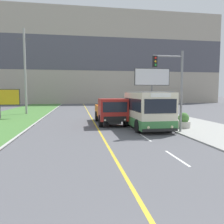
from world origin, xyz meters
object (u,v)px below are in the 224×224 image
billboard_large (152,78)px  planter_round_near (184,121)px  city_bus (148,110)px  planter_round_third (153,113)px  planter_round_second (164,117)px  planter_round_far (144,110)px  utility_pole_far (25,71)px  traffic_light_mast (173,81)px  dump_truck (111,112)px

billboard_large → planter_round_near: (-2.75, -15.55, -4.48)m
city_bus → planter_round_third: bearing=66.9°
planter_round_third → planter_round_near: bearing=-90.1°
planter_round_second → planter_round_far: (0.24, 7.28, 0.04)m
utility_pole_far → traffic_light_mast: utility_pole_far is taller
city_bus → billboard_large: bearing=69.4°
planter_round_second → utility_pole_far: bearing=143.0°
billboard_large → planter_round_far: (-2.73, -4.63, -4.46)m
planter_round_second → dump_truck: bearing=-174.5°
city_bus → traffic_light_mast: 3.20m
utility_pole_far → planter_round_third: utility_pole_far is taller
utility_pole_far → planter_round_near: 22.36m
planter_round_near → planter_round_far: 10.92m
dump_truck → planter_round_second: (5.28, 0.51, -0.59)m
utility_pole_far → billboard_large: size_ratio=1.75×
utility_pole_far → traffic_light_mast: bearing=-50.5°
planter_round_third → city_bus: bearing=-113.1°
traffic_light_mast → dump_truck: bearing=128.9°
utility_pole_far → planter_round_near: utility_pole_far is taller
city_bus → planter_round_far: (2.98, 10.59, -0.89)m
planter_round_third → planter_round_far: (0.01, 3.64, -0.02)m
planter_round_third → planter_round_far: bearing=89.8°
utility_pole_far → planter_round_third: bearing=-27.0°
dump_truck → planter_round_far: (5.51, 7.79, -0.56)m
traffic_light_mast → planter_round_third: bearing=79.1°
traffic_light_mast → planter_round_far: traffic_light_mast is taller
utility_pole_far → city_bus: bearing=-49.8°
traffic_light_mast → billboard_large: 17.75m
billboard_large → planter_round_far: billboard_large is taller
dump_truck → planter_round_near: (5.49, -3.13, -0.58)m
dump_truck → billboard_large: billboard_large is taller
planter_round_near → planter_round_far: planter_round_far is taller
utility_pole_far → planter_round_third: (15.55, -7.92, -5.20)m
dump_truck → billboard_large: bearing=56.4°
billboard_large → traffic_light_mast: bearing=-104.5°
dump_truck → traffic_light_mast: bearing=-51.1°
billboard_large → planter_round_second: size_ratio=5.51×
planter_round_near → traffic_light_mast: bearing=-136.9°
traffic_light_mast → planter_round_third: 9.54m
traffic_light_mast → city_bus: bearing=123.6°
city_bus → billboard_large: 16.65m
utility_pole_far → billboard_large: (18.28, 0.35, -0.75)m
city_bus → billboard_large: (5.71, 15.22, 3.58)m
planter_round_far → planter_round_second: bearing=-91.9°
dump_truck → planter_round_third: dump_truck is taller
planter_round_third → planter_round_far: size_ratio=1.04×
billboard_large → city_bus: bearing=-110.6°
planter_round_third → planter_round_second: bearing=-93.6°
traffic_light_mast → planter_round_near: size_ratio=4.76×
planter_round_near → planter_round_second: (-0.21, 3.64, -0.02)m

